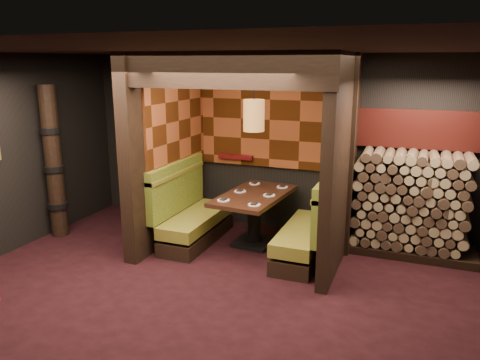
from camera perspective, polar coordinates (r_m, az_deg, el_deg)
The scene contains 18 objects.
floor at distance 5.72m, azimuth -4.88°, elevation -14.39°, with size 6.50×5.50×0.02m, color black.
ceiling at distance 5.03m, azimuth -5.59°, elevation 15.68°, with size 6.50×5.50×0.02m, color black.
wall_back at distance 7.71m, azimuth 3.95°, elevation 4.47°, with size 6.50×0.02×2.85m, color black.
partition_left at distance 7.24m, azimuth -9.00°, elevation 3.70°, with size 0.20×2.20×2.85m, color black.
partition_right at distance 6.40m, azimuth 12.25°, elevation 2.17°, with size 0.15×2.10×2.85m, color black.
header_beam at distance 5.67m, azimuth -2.50°, elevation 13.24°, with size 2.85×0.18×0.44m, color black.
tapa_back_panel at distance 7.61m, azimuth 3.71°, elevation 7.36°, with size 2.40×0.06×1.55m, color brown.
tapa_side_panel at distance 7.27m, azimuth -7.61°, elevation 7.18°, with size 0.04×1.85×1.45m, color brown.
lacquer_shelf at distance 7.85m, azimuth -0.51°, elevation 2.86°, with size 0.60×0.12×0.07m, color #570B0F.
booth_bench_left at distance 7.31m, azimuth -6.05°, elevation -4.40°, with size 0.68×1.60×1.14m.
booth_bench_right at distance 6.70m, azimuth 8.59°, elevation -6.25°, with size 0.68×1.60×1.14m.
dining_table at distance 7.07m, azimuth 1.75°, elevation -3.52°, with size 0.97×1.60×0.81m.
place_settings at distance 7.00m, azimuth 1.77°, elevation -1.59°, with size 0.76×1.27×0.03m.
pendant_lamp at distance 6.72m, azimuth 1.70°, elevation 7.89°, with size 0.30×0.30×1.09m.
totem_column at distance 7.86m, azimuth -21.77°, elevation 1.91°, with size 0.31×0.31×2.40m.
firewood_stack at distance 7.12m, azimuth 20.66°, elevation -2.82°, with size 1.73×0.70×1.50m.
mosaic_header at distance 7.24m, azimuth 21.43°, elevation 5.73°, with size 1.83×0.10×0.56m, color maroon.
bay_front_post at distance 6.64m, azimuth 13.38°, elevation 2.54°, with size 0.08×0.08×2.85m, color black.
Camera 1 is at (2.26, -4.49, 2.73)m, focal length 35.00 mm.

